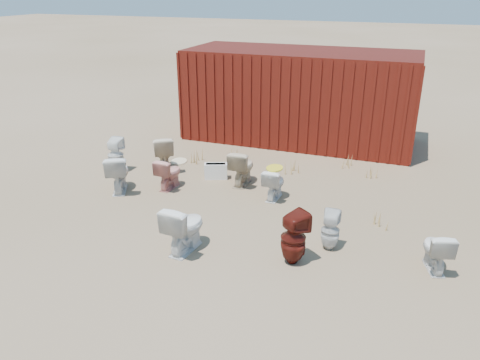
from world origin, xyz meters
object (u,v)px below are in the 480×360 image
(shipping_container, at_px, (300,96))
(toilet_back_a, at_px, (116,155))
(toilet_front_c, at_px, (184,227))
(loose_tank, at_px, (216,171))
(toilet_front_a, at_px, (118,173))
(toilet_back_e, at_px, (330,230))
(toilet_back_beige_right, at_px, (242,167))
(toilet_front_e, at_px, (436,250))
(toilet_front_maroon, at_px, (293,238))
(toilet_front_pink, at_px, (169,173))
(toilet_back_beige_left, at_px, (164,153))
(toilet_back_yellowlid, at_px, (274,184))

(shipping_container, xyz_separation_m, toilet_back_a, (-3.28, -3.90, -0.80))
(toilet_front_c, bearing_deg, loose_tank, -70.20)
(toilet_front_a, bearing_deg, toilet_back_e, 142.45)
(shipping_container, height_order, toilet_back_e, shipping_container)
(shipping_container, height_order, toilet_front_c, shipping_container)
(toilet_back_beige_right, xyz_separation_m, loose_tank, (-0.64, 0.07, -0.21))
(toilet_front_a, distance_m, toilet_back_a, 1.11)
(shipping_container, bearing_deg, toilet_back_beige_right, -95.59)
(loose_tank, bearing_deg, toilet_front_e, -47.00)
(toilet_front_maroon, bearing_deg, toilet_back_e, -88.83)
(toilet_back_a, distance_m, toilet_back_e, 5.46)
(toilet_back_e, bearing_deg, toilet_front_pink, -20.60)
(shipping_container, height_order, toilet_front_a, shipping_container)
(toilet_front_e, relative_size, toilet_back_beige_left, 0.79)
(shipping_container, bearing_deg, toilet_back_yellowlid, -82.80)
(toilet_back_a, relative_size, loose_tank, 1.60)
(toilet_front_e, bearing_deg, toilet_front_maroon, -0.87)
(loose_tank, bearing_deg, toilet_back_beige_left, 154.51)
(shipping_container, xyz_separation_m, toilet_back_e, (1.91, -5.57, -0.87))
(toilet_front_c, xyz_separation_m, loose_tank, (-0.73, 2.95, -0.23))
(shipping_container, xyz_separation_m, toilet_back_beige_left, (-2.33, -3.39, -0.79))
(toilet_back_beige_right, bearing_deg, shipping_container, -96.62)
(shipping_container, height_order, toilet_back_a, shipping_container)
(toilet_front_pink, relative_size, toilet_back_beige_right, 0.86)
(toilet_back_beige_left, bearing_deg, loose_tank, 144.15)
(loose_tank, bearing_deg, toilet_front_maroon, -69.48)
(toilet_front_c, distance_m, loose_tank, 3.04)
(toilet_front_a, distance_m, toilet_back_beige_right, 2.59)
(toilet_back_beige_right, relative_size, loose_tank, 1.54)
(toilet_front_e, distance_m, toilet_back_e, 1.59)
(shipping_container, relative_size, toilet_back_beige_left, 7.31)
(toilet_front_a, xyz_separation_m, toilet_back_beige_right, (2.27, 1.24, -0.01))
(toilet_front_c, bearing_deg, toilet_front_pink, -49.97)
(toilet_front_maroon, xyz_separation_m, toilet_back_beige_left, (-3.79, 2.79, -0.02))
(toilet_front_e, xyz_separation_m, toilet_back_beige_right, (-3.85, 2.05, 0.06))
(toilet_front_c, relative_size, toilet_back_beige_left, 1.00)
(toilet_front_maroon, relative_size, toilet_back_beige_right, 1.11)
(toilet_front_a, relative_size, toilet_front_maroon, 0.94)
(toilet_back_a, bearing_deg, toilet_back_beige_left, -160.35)
(toilet_front_c, bearing_deg, toilet_front_maroon, -165.98)
(toilet_front_a, height_order, toilet_back_beige_right, toilet_front_a)
(toilet_front_e, xyz_separation_m, toilet_back_e, (-1.59, 0.03, 0.01))
(toilet_front_e, height_order, toilet_back_beige_left, toilet_back_beige_left)
(toilet_back_a, distance_m, toilet_back_beige_right, 2.95)
(shipping_container, xyz_separation_m, toilet_back_beige_right, (-0.35, -3.55, -0.81))
(toilet_back_yellowlid, bearing_deg, shipping_container, -80.15)
(toilet_back_yellowlid, bearing_deg, toilet_back_e, 134.81)
(toilet_back_beige_left, distance_m, loose_tank, 1.36)
(shipping_container, xyz_separation_m, toilet_front_c, (-0.26, -6.42, -0.79))
(toilet_front_c, height_order, loose_tank, toilet_front_c)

